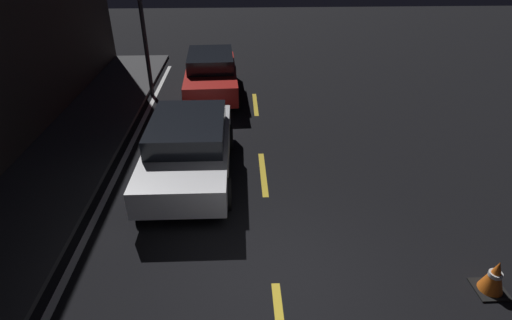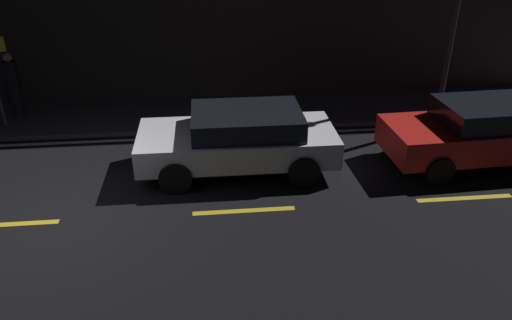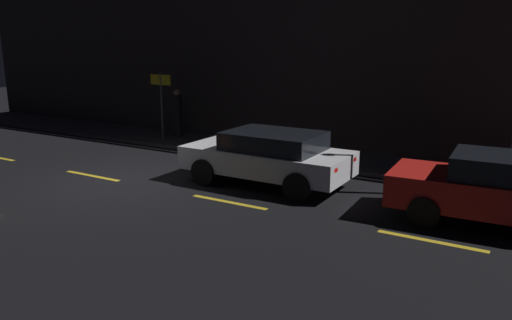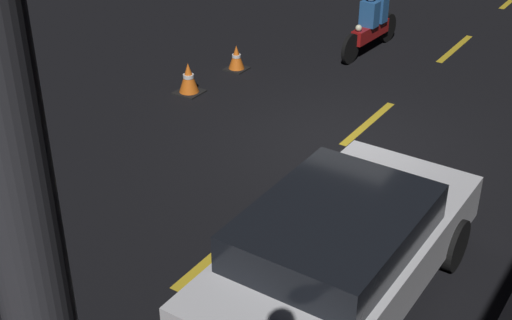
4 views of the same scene
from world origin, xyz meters
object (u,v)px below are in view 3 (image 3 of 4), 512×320
(taxi_red, at_px, (506,189))
(shop_sign, at_px, (161,93))
(sedan_white, at_px, (268,156))
(pedestrian, at_px, (177,113))

(taxi_red, distance_m, shop_sign, 11.94)
(sedan_white, relative_size, pedestrian, 2.44)
(taxi_red, bearing_deg, shop_sign, -17.59)
(taxi_red, distance_m, pedestrian, 11.90)
(shop_sign, bearing_deg, sedan_white, -25.41)
(taxi_red, bearing_deg, sedan_white, -5.00)
(taxi_red, height_order, shop_sign, shop_sign)
(shop_sign, bearing_deg, pedestrian, 74.29)
(sedan_white, distance_m, shop_sign, 6.71)
(sedan_white, bearing_deg, shop_sign, -25.20)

